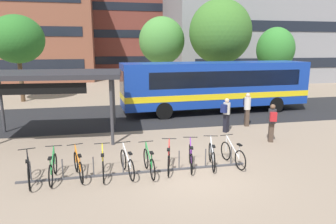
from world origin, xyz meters
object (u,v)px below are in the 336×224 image
Objects in this scene: parked_bicycle_green_1 at (53,169)px; street_tree_3 at (17,39)px; parked_bicycle_white_9 at (233,155)px; commuter_navy_pack_0 at (226,113)px; parked_bicycle_white_4 at (127,164)px; parked_bicycle_silver_8 at (212,156)px; transit_shelter at (50,76)px; city_bus at (215,85)px; parked_bicycle_red_6 at (169,159)px; parked_bicycle_purple_7 at (191,158)px; street_tree_2 at (275,49)px; parked_bicycle_orange_2 at (78,166)px; commuter_navy_pack_2 at (247,107)px; commuter_red_pack_1 at (272,120)px; street_tree_1 at (162,41)px; parked_bicycle_green_5 at (149,163)px; parked_bicycle_black_0 at (29,172)px; parked_bicycle_yellow_3 at (103,165)px.

street_tree_3 reaches higher than parked_bicycle_green_1.
street_tree_3 is at bearing 27.55° from parked_bicycle_white_9.
parked_bicycle_white_9 is at bearing -144.43° from commuter_navy_pack_0.
parked_bicycle_silver_8 is at bearing -98.34° from parked_bicycle_white_4.
street_tree_3 is (-3.81, 10.75, 1.80)m from transit_shelter.
city_bus is 9.52m from parked_bicycle_silver_8.
city_bus is at bearing -45.86° from parked_bicycle_white_4.
parked_bicycle_red_6 and parked_bicycle_purple_7 have the same top height.
street_tree_2 reaches higher than parked_bicycle_green_1.
parked_bicycle_silver_8 is at bearing -126.38° from street_tree_2.
parked_bicycle_purple_7 is at bearing 62.03° from city_bus.
street_tree_3 is (-5.21, 15.50, 4.31)m from parked_bicycle_orange_2.
parked_bicycle_orange_2 is 0.26× the size of street_tree_3.
commuter_navy_pack_2 is at bearing -72.08° from parked_bicycle_orange_2.
parked_bicycle_red_6 is 0.79m from parked_bicycle_purple_7.
commuter_red_pack_1 is 0.25× the size of street_tree_1.
commuter_red_pack_1 is (5.85, 2.35, 0.60)m from parked_bicycle_green_5.
commuter_navy_pack_0 reaches higher than parked_bicycle_orange_2.
street_tree_3 reaches higher than parked_bicycle_white_4.
city_bus is at bearing -27.03° from street_tree_3.
parked_bicycle_orange_2 is 0.98× the size of parked_bicycle_white_9.
parked_bicycle_black_0 is at bearing 123.23° from commuter_red_pack_1.
transit_shelter reaches higher than parked_bicycle_red_6.
street_tree_1 reaches higher than parked_bicycle_orange_2.
parked_bicycle_white_4 is at bearing 105.76° from parked_bicycle_purple_7.
parked_bicycle_silver_8 is at bearing -95.22° from street_tree_1.
parked_bicycle_black_0 is 16.66m from street_tree_3.
city_bus is at bearing 27.42° from transit_shelter.
commuter_navy_pack_0 is at bearing -72.07° from parked_bicycle_orange_2.
parked_bicycle_white_9 is at bearing -99.04° from parked_bicycle_white_4.
city_bus is at bearing -35.96° from parked_bicycle_green_5.
parked_bicycle_green_1 is 9.21m from commuter_red_pack_1.
parked_bicycle_black_0 is at bearing 85.65° from parked_bicycle_green_5.
parked_bicycle_green_1 is 23.79m from street_tree_2.
parked_bicycle_yellow_3 is 1.01× the size of parked_bicycle_white_4.
commuter_red_pack_1 reaches higher than parked_bicycle_red_6.
street_tree_2 reaches higher than commuter_navy_pack_2.
street_tree_1 reaches higher than commuter_red_pack_1.
parked_bicycle_orange_2 is 1.57m from parked_bicycle_white_4.
parked_bicycle_black_0 is 0.99× the size of commuter_red_pack_1.
commuter_navy_pack_2 is at bearing 5.46° from transit_shelter.
parked_bicycle_white_4 is at bearing -91.52° from parked_bicycle_yellow_3.
parked_bicycle_yellow_3 and parked_bicycle_white_4 have the same top height.
commuter_navy_pack_2 is 0.27× the size of street_tree_3.
parked_bicycle_black_0 is at bearing 104.78° from parked_bicycle_purple_7.
parked_bicycle_green_5 is at bearing -102.94° from parked_bicycle_black_0.
transit_shelter is 3.76× the size of commuter_navy_pack_0.
commuter_red_pack_1 is (8.92, 2.19, 0.60)m from parked_bicycle_green_1.
parked_bicycle_black_0 is (-9.40, -8.96, -1.39)m from city_bus.
parked_bicycle_green_5 is 3.07m from parked_bicycle_white_9.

